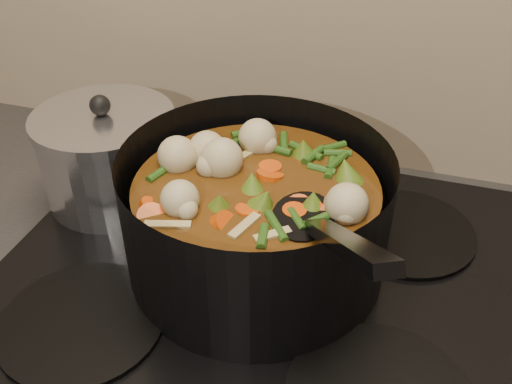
% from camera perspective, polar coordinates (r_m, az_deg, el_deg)
% --- Properties ---
extents(stovetop, '(0.62, 0.54, 0.03)m').
position_cam_1_polar(stovetop, '(0.69, 0.23, -8.72)').
color(stovetop, black).
rests_on(stovetop, counter).
extents(stockpot, '(0.37, 0.40, 0.22)m').
position_cam_1_polar(stockpot, '(0.66, 0.04, -2.52)').
color(stockpot, black).
rests_on(stockpot, stovetop).
extents(saucepan, '(0.19, 0.19, 0.15)m').
position_cam_1_polar(saucepan, '(0.80, -14.50, 3.54)').
color(saucepan, silver).
rests_on(saucepan, stovetop).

